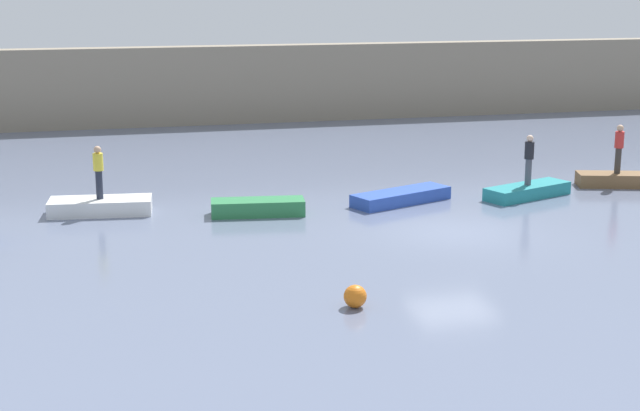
# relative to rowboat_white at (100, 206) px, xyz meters

# --- Properties ---
(ground_plane) EXTENTS (120.00, 120.00, 0.00)m
(ground_plane) POSITION_rel_rowboat_white_xyz_m (10.19, -4.82, -0.25)
(ground_plane) COLOR slate
(embankment_wall) EXTENTS (80.00, 1.20, 3.96)m
(embankment_wall) POSITION_rel_rowboat_white_xyz_m (10.19, 18.36, 1.73)
(embankment_wall) COLOR gray
(embankment_wall) RESTS_ON ground_plane
(rowboat_white) EXTENTS (3.35, 1.62, 0.50)m
(rowboat_white) POSITION_rel_rowboat_white_xyz_m (0.00, 0.00, 0.00)
(rowboat_white) COLOR white
(rowboat_white) RESTS_ON ground_plane
(rowboat_green) EXTENTS (3.06, 1.35, 0.50)m
(rowboat_green) POSITION_rel_rowboat_white_xyz_m (4.87, -1.36, 0.00)
(rowboat_green) COLOR #2D7F47
(rowboat_green) RESTS_ON ground_plane
(rowboat_blue) EXTENTS (3.73, 2.33, 0.42)m
(rowboat_blue) POSITION_rel_rowboat_white_xyz_m (9.85, -0.88, -0.04)
(rowboat_blue) COLOR #2B4CAD
(rowboat_blue) RESTS_ON ground_plane
(rowboat_teal) EXTENTS (3.43, 2.15, 0.44)m
(rowboat_teal) POSITION_rel_rowboat_white_xyz_m (14.33, -1.14, -0.03)
(rowboat_teal) COLOR teal
(rowboat_teal) RESTS_ON ground_plane
(rowboat_brown) EXTENTS (2.96, 1.75, 0.48)m
(rowboat_brown) POSITION_rel_rowboat_white_xyz_m (18.27, -0.27, -0.01)
(rowboat_brown) COLOR brown
(rowboat_brown) RESTS_ON ground_plane
(person_red_shirt) EXTENTS (0.32, 0.32, 1.77)m
(person_red_shirt) POSITION_rel_rowboat_white_xyz_m (18.27, -0.27, 1.23)
(person_red_shirt) COLOR #38332D
(person_red_shirt) RESTS_ON rowboat_brown
(person_yellow_shirt) EXTENTS (0.32, 0.32, 1.71)m
(person_yellow_shirt) POSITION_rel_rowboat_white_xyz_m (0.00, 0.00, 1.20)
(person_yellow_shirt) COLOR #232838
(person_yellow_shirt) RESTS_ON rowboat_white
(person_dark_shirt) EXTENTS (0.32, 0.32, 1.73)m
(person_dark_shirt) POSITION_rel_rowboat_white_xyz_m (14.33, -1.14, 1.16)
(person_dark_shirt) COLOR #4C4C56
(person_dark_shirt) RESTS_ON rowboat_teal
(mooring_buoy) EXTENTS (0.54, 0.54, 0.54)m
(mooring_buoy) POSITION_rel_rowboat_white_xyz_m (5.48, -10.54, 0.02)
(mooring_buoy) COLOR orange
(mooring_buoy) RESTS_ON ground_plane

